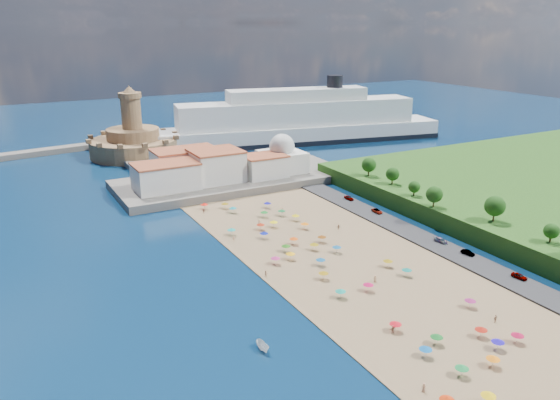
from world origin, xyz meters
TOP-DOWN VIEW (x-y plane):
  - ground at (0.00, 0.00)m, footprint 700.00×700.00m
  - terrace at (10.00, 73.00)m, footprint 90.00×36.00m
  - jetty at (-12.00, 108.00)m, footprint 18.00×70.00m
  - waterfront_buildings at (-3.05, 73.64)m, footprint 57.00×29.00m
  - domed_building at (30.00, 71.00)m, footprint 16.00×16.00m
  - fortress at (-12.00, 138.00)m, footprint 40.00×40.00m
  - cruise_ship at (70.32, 128.01)m, footprint 156.23×52.92m
  - beach_parasols at (0.26, -8.19)m, footprint 31.01×116.37m
  - beachgoers at (-1.35, -4.79)m, footprint 34.98×103.95m
  - moored_boats at (-31.22, -49.38)m, footprint 3.76×36.73m
  - parked_cars at (36.00, -0.09)m, footprint 2.39×74.23m
  - hillside_trees at (48.16, -7.40)m, footprint 11.92×103.84m

SIDE VIEW (x-z plane):
  - ground at x=0.00m, z-range 0.00..0.00m
  - moored_boats at x=-31.22m, z-range 0.00..1.61m
  - beachgoers at x=-1.35m, z-range 0.21..1.99m
  - jetty at x=-12.00m, z-range 0.00..2.40m
  - parked_cars at x=36.00m, z-range 0.65..2.02m
  - terrace at x=10.00m, z-range 0.00..3.00m
  - beach_parasols at x=0.26m, z-range 1.05..3.25m
  - fortress at x=-12.00m, z-range -9.52..22.88m
  - waterfront_buildings at x=-3.05m, z-range 2.38..13.38m
  - domed_building at x=30.00m, z-range 1.47..16.47m
  - hillside_trees at x=48.16m, z-range 6.18..13.62m
  - cruise_ship at x=70.32m, z-range -6.89..26.93m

